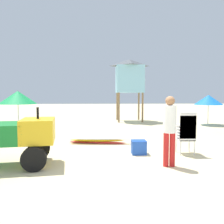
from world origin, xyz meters
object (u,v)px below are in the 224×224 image
at_px(beach_umbrella_left, 18,97).
at_px(stacked_plastic_chairs, 187,130).
at_px(surfboard_pile, 98,140).
at_px(lifeguard_near_left, 170,126).
at_px(lifeguard_tower, 129,76).
at_px(beach_umbrella_mid, 209,100).
at_px(cooler_box, 139,147).
at_px(utility_cart, 5,136).

bearing_deg(beach_umbrella_left, stacked_plastic_chairs, -33.41).
distance_m(surfboard_pile, lifeguard_near_left, 3.52).
bearing_deg(lifeguard_near_left, lifeguard_tower, 88.74).
bearing_deg(surfboard_pile, lifeguard_tower, 74.47).
xyz_separation_m(beach_umbrella_mid, cooler_box, (-5.29, -6.73, -1.29)).
xyz_separation_m(surfboard_pile, beach_umbrella_mid, (6.54, 5.13, 1.38)).
xyz_separation_m(stacked_plastic_chairs, surfboard_pile, (-2.69, 1.72, -0.62)).
relative_size(utility_cart, lifeguard_near_left, 1.51).
relative_size(stacked_plastic_chairs, surfboard_pile, 0.54).
bearing_deg(beach_umbrella_mid, lifeguard_tower, 153.43).
xyz_separation_m(stacked_plastic_chairs, lifeguard_near_left, (-0.87, -1.15, 0.29)).
xyz_separation_m(utility_cart, stacked_plastic_chairs, (5.01, 0.95, -0.04)).
bearing_deg(cooler_box, utility_cart, -163.32).
height_order(beach_umbrella_left, beach_umbrella_mid, beach_umbrella_left).
distance_m(utility_cart, beach_umbrella_left, 5.50).
xyz_separation_m(utility_cart, beach_umbrella_mid, (8.87, 7.80, 0.72)).
relative_size(surfboard_pile, beach_umbrella_mid, 1.33).
distance_m(beach_umbrella_left, cooler_box, 6.69).
distance_m(utility_cart, lifeguard_tower, 11.20).
xyz_separation_m(lifeguard_tower, beach_umbrella_left, (-5.84, -4.82, -1.39)).
height_order(surfboard_pile, beach_umbrella_left, beach_umbrella_left).
xyz_separation_m(lifeguard_near_left, beach_umbrella_left, (-5.61, 5.42, 0.65)).
bearing_deg(beach_umbrella_left, cooler_box, -39.51).
relative_size(lifeguard_tower, beach_umbrella_left, 2.11).
height_order(beach_umbrella_left, cooler_box, beach_umbrella_left).
relative_size(lifeguard_near_left, beach_umbrella_left, 0.90).
bearing_deg(cooler_box, surfboard_pile, 128.04).
relative_size(utility_cart, stacked_plastic_chairs, 2.09).
distance_m(surfboard_pile, cooler_box, 2.03).
bearing_deg(lifeguard_tower, cooler_box, -95.08).
xyz_separation_m(beach_umbrella_left, beach_umbrella_mid, (10.33, 2.58, -0.18)).
bearing_deg(beach_umbrella_mid, beach_umbrella_left, -165.99).
bearing_deg(utility_cart, lifeguard_tower, 66.48).
bearing_deg(cooler_box, lifeguard_tower, 84.92).
xyz_separation_m(utility_cart, surfboard_pile, (2.32, 2.67, -0.66)).
height_order(stacked_plastic_chairs, lifeguard_near_left, lifeguard_near_left).
relative_size(beach_umbrella_left, beach_umbrella_mid, 1.11).
height_order(stacked_plastic_chairs, beach_umbrella_left, beach_umbrella_left).
height_order(lifeguard_near_left, beach_umbrella_left, beach_umbrella_left).
distance_m(utility_cart, lifeguard_near_left, 4.16).
height_order(lifeguard_tower, beach_umbrella_mid, lifeguard_tower).
height_order(utility_cart, cooler_box, utility_cart).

